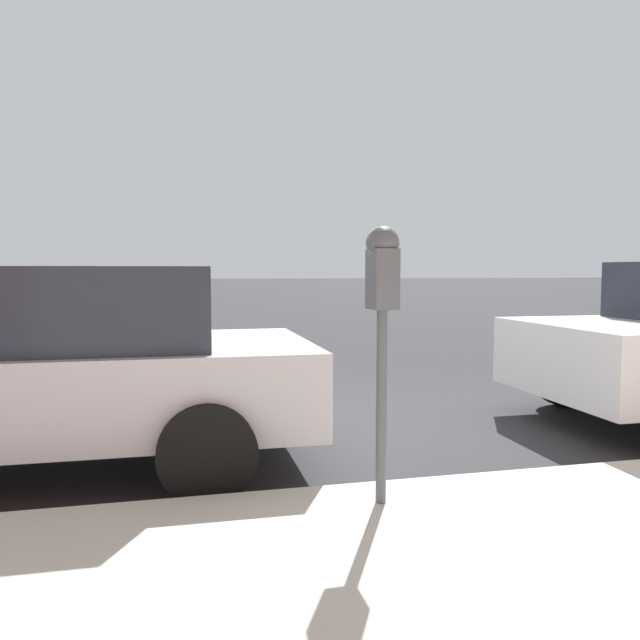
% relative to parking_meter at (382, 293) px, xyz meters
% --- Properties ---
extents(ground_plane, '(220.00, 220.00, 0.00)m').
position_rel_parking_meter_xyz_m(ground_plane, '(2.55, -0.15, -1.36)').
color(ground_plane, '#2B2B2D').
extents(parking_meter, '(0.21, 0.19, 1.59)m').
position_rel_parking_meter_xyz_m(parking_meter, '(0.00, 0.00, 0.00)').
color(parking_meter, '#4C5156').
rests_on(parking_meter, sidewalk).
extents(car_silver, '(2.15, 4.39, 1.51)m').
position_rel_parking_meter_xyz_m(car_silver, '(1.58, 2.24, -0.56)').
color(car_silver, '#B7BABF').
rests_on(car_silver, ground_plane).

